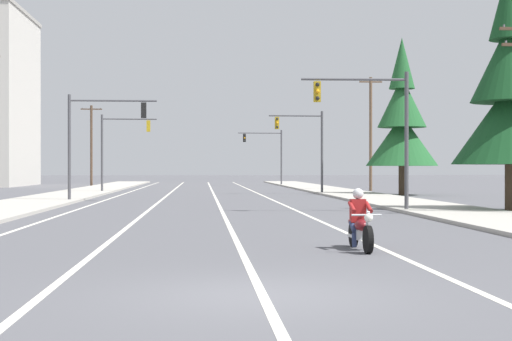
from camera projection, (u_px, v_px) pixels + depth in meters
ground_plane at (255, 295)px, 11.90m from camera, size 400.00×400.00×0.00m
lane_stripe_center at (214, 195)px, 56.80m from camera, size 0.16×100.00×0.01m
lane_stripe_left at (168, 195)px, 56.56m from camera, size 0.16×100.00×0.01m
lane_stripe_right at (260, 195)px, 57.04m from camera, size 0.16×100.00×0.01m
lane_stripe_far_left at (121, 195)px, 56.32m from camera, size 0.16×100.00×0.01m
sidewalk_kerb_right at (361, 196)px, 52.51m from camera, size 4.40×110.00×0.14m
sidewalk_kerb_left at (62, 197)px, 51.10m from camera, size 4.40×110.00×0.14m
motorcycle_with_rider at (360, 225)px, 18.44m from camera, size 0.70×2.19×1.46m
traffic_signal_near_right at (376, 119)px, 34.15m from camera, size 4.76×0.37×6.20m
traffic_signal_near_left at (95, 131)px, 44.82m from camera, size 5.10×0.37×6.20m
traffic_signal_mid_right at (307, 140)px, 57.87m from camera, size 4.08×0.42×6.20m
traffic_signal_mid_left at (118, 141)px, 61.58m from camera, size 4.38×0.44×6.20m
traffic_signal_far_right at (269, 149)px, 86.35m from camera, size 4.97×0.62×6.20m
utility_pole_right_far at (371, 132)px, 66.40m from camera, size 1.97×0.26×9.73m
utility_pole_left_far at (91, 144)px, 83.10m from camera, size 2.27×0.26×8.67m
conifer_tree_right_verge_near at (510, 95)px, 34.62m from camera, size 5.18×5.18×11.39m
conifer_tree_right_verge_far at (402, 123)px, 55.81m from camera, size 5.16×5.16×11.35m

